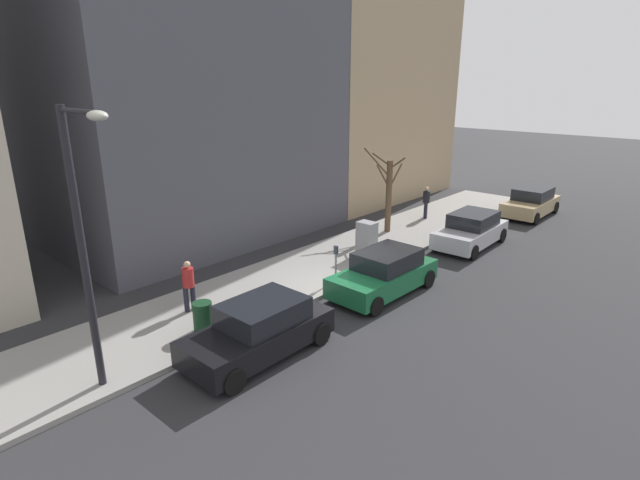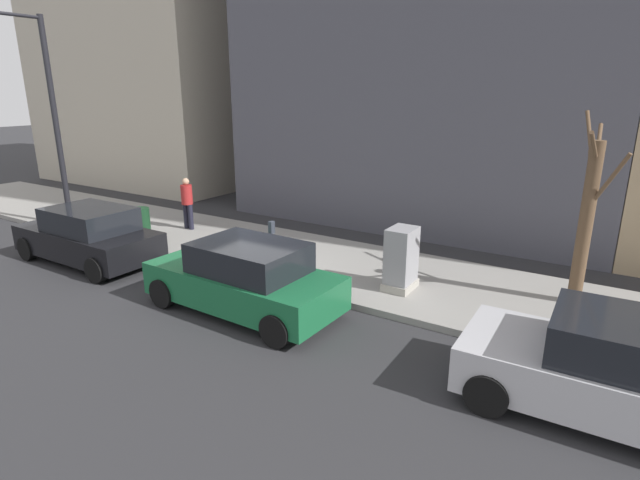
% 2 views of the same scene
% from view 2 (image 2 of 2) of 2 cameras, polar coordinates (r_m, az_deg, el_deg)
% --- Properties ---
extents(ground_plane, '(120.00, 120.00, 0.00)m').
position_cam_2_polar(ground_plane, '(12.31, -8.42, -4.80)').
color(ground_plane, '#2B2B2D').
extents(sidewalk, '(4.00, 36.00, 0.15)m').
position_cam_2_polar(sidewalk, '(13.76, -3.01, -1.96)').
color(sidewalk, gray).
rests_on(sidewalk, ground).
extents(parked_car_silver, '(2.02, 4.25, 1.52)m').
position_cam_2_polar(parked_car_silver, '(8.31, 31.24, -12.81)').
color(parked_car_silver, '#B7B7BC').
rests_on(parked_car_silver, ground).
extents(parked_car_green, '(2.01, 4.24, 1.52)m').
position_cam_2_polar(parked_car_green, '(10.52, -8.58, -4.34)').
color(parked_car_green, '#196038').
rests_on(parked_car_green, ground).
extents(parked_car_black, '(1.94, 4.21, 1.52)m').
position_cam_2_polar(parked_car_black, '(14.75, -24.92, 0.44)').
color(parked_car_black, black).
rests_on(parked_car_black, ground).
extents(parking_meter, '(0.14, 0.10, 1.35)m').
position_cam_2_polar(parking_meter, '(12.03, -5.51, -0.28)').
color(parking_meter, slate).
rests_on(parking_meter, sidewalk).
extents(utility_box, '(0.83, 0.61, 1.43)m').
position_cam_2_polar(utility_box, '(11.32, 9.26, -2.22)').
color(utility_box, '#A8A399').
rests_on(utility_box, sidewalk).
extents(streetlamp, '(1.97, 0.32, 6.50)m').
position_cam_2_polar(streetlamp, '(18.06, -28.93, 13.28)').
color(streetlamp, black).
rests_on(streetlamp, sidewalk).
extents(bare_tree, '(2.11, 1.02, 3.94)m').
position_cam_2_polar(bare_tree, '(11.50, 28.18, 2.41)').
color(bare_tree, brown).
rests_on(bare_tree, sidewalk).
extents(trash_bin, '(0.56, 0.56, 0.90)m').
position_cam_2_polar(trash_bin, '(16.20, -19.80, 1.89)').
color(trash_bin, '#14381E').
rests_on(trash_bin, sidewalk).
extents(pedestrian_midblock, '(0.36, 0.40, 1.66)m').
position_cam_2_polar(pedestrian_midblock, '(16.58, -14.95, 4.38)').
color(pedestrian_midblock, '#1E1E2D').
rests_on(pedestrian_midblock, sidewalk).
extents(office_block_center, '(12.67, 12.67, 15.46)m').
position_cam_2_polar(office_block_center, '(21.65, 16.35, 24.81)').
color(office_block_center, '#4C4C56').
rests_on(office_block_center, ground).
extents(office_tower_right, '(11.20, 11.20, 15.09)m').
position_cam_2_polar(office_tower_right, '(28.90, -15.37, 22.35)').
color(office_tower_right, '#BCB29E').
rests_on(office_tower_right, ground).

